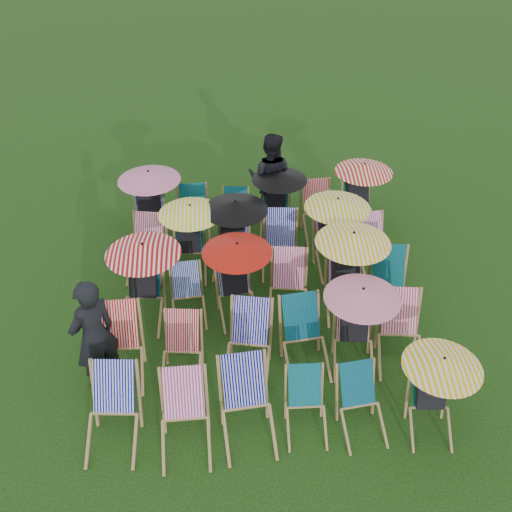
{
  "coord_description": "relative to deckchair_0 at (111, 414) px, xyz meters",
  "views": [
    {
      "loc": [
        -0.58,
        -6.75,
        6.38
      ],
      "look_at": [
        -0.1,
        0.41,
        0.9
      ],
      "focal_mm": 40.0,
      "sensor_mm": 36.0,
      "label": 1
    }
  ],
  "objects": [
    {
      "name": "deckchair_18",
      "position": [
        0.14,
        3.46,
        -0.01
      ],
      "size": [
        0.79,
        0.99,
        0.97
      ],
      "rotation": [
        0.0,
        0.0,
        -0.17
      ],
      "color": "#A57E4D",
      "rests_on": "ground"
    },
    {
      "name": "deckchair_11",
      "position": [
        3.98,
        1.13,
        0.0
      ],
      "size": [
        0.76,
        0.99,
        1.01
      ],
      "rotation": [
        0.0,
        0.0,
        -0.11
      ],
      "color": "#A57E4D",
      "rests_on": "ground"
    },
    {
      "name": "deckchair_28",
      "position": [
        3.31,
        4.46,
        -0.02
      ],
      "size": [
        0.7,
        0.93,
        0.96
      ],
      "rotation": [
        0.0,
        0.0,
        0.08
      ],
      "color": "#A57E4D",
      "rests_on": "ground"
    },
    {
      "name": "deckchair_6",
      "position": [
        -0.04,
        1.11,
        0.01
      ],
      "size": [
        0.7,
        0.96,
        1.01
      ],
      "rotation": [
        0.0,
        0.0,
        0.04
      ],
      "color": "#A57E4D",
      "rests_on": "ground"
    },
    {
      "name": "deckchair_25",
      "position": [
        0.93,
        4.46,
        -0.03
      ],
      "size": [
        0.65,
        0.89,
        0.95
      ],
      "rotation": [
        0.0,
        0.0,
        0.03
      ],
      "color": "#A57E4D",
      "rests_on": "ground"
    },
    {
      "name": "deckchair_13",
      "position": [
        0.88,
        2.26,
        -0.09
      ],
      "size": [
        0.62,
        0.81,
        0.83
      ],
      "rotation": [
        0.0,
        0.0,
        0.1
      ],
      "color": "#A57E4D",
      "rests_on": "ground"
    },
    {
      "name": "person_rear",
      "position": [
        2.43,
        5.06,
        0.41
      ],
      "size": [
        1.04,
        0.91,
        1.82
      ],
      "primitive_type": "imported",
      "rotation": [
        0.0,
        0.0,
        2.86
      ],
      "color": "black",
      "rests_on": "ground"
    },
    {
      "name": "deckchair_1",
      "position": [
        0.91,
        -0.13,
        -0.01
      ],
      "size": [
        0.67,
        0.92,
        0.97
      ],
      "rotation": [
        0.0,
        0.0,
        0.03
      ],
      "color": "#A57E4D",
      "rests_on": "ground"
    },
    {
      "name": "deckchair_16",
      "position": [
        3.42,
        2.33,
        0.24
      ],
      "size": [
        1.18,
        1.23,
        1.39
      ],
      "rotation": [
        0.0,
        0.0,
        -0.05
      ],
      "color": "#A57E4D",
      "rests_on": "ground"
    },
    {
      "name": "deckchair_3",
      "position": [
        2.46,
        0.01,
        -0.09
      ],
      "size": [
        0.55,
        0.76,
        0.82
      ],
      "rotation": [
        0.0,
        0.0,
        -0.01
      ],
      "color": "#A57E4D",
      "rests_on": "ground"
    },
    {
      "name": "deckchair_23",
      "position": [
        4.13,
        3.39,
        -0.06
      ],
      "size": [
        0.69,
        0.88,
        0.88
      ],
      "rotation": [
        0.0,
        0.0,
        0.15
      ],
      "color": "#A57E4D",
      "rests_on": "ground"
    },
    {
      "name": "deckchair_9",
      "position": [
        2.59,
        1.13,
        -0.01
      ],
      "size": [
        0.77,
        0.99,
        0.99
      ],
      "rotation": [
        0.0,
        0.0,
        0.13
      ],
      "color": "#A57E4D",
      "rests_on": "ground"
    },
    {
      "name": "deckchair_17",
      "position": [
        4.09,
        2.22,
        -0.0
      ],
      "size": [
        0.78,
        0.99,
        0.99
      ],
      "rotation": [
        0.0,
        0.0,
        -0.14
      ],
      "color": "#A57E4D",
      "rests_on": "ground"
    },
    {
      "name": "deckchair_29",
      "position": [
        4.13,
        4.68,
        0.18
      ],
      "size": [
        1.09,
        1.15,
        1.29
      ],
      "rotation": [
        0.0,
        0.0,
        0.05
      ],
      "color": "#A57E4D",
      "rests_on": "ground"
    },
    {
      "name": "deckchair_19",
      "position": [
        0.9,
        3.46,
        0.18
      ],
      "size": [
        1.09,
        1.12,
        1.29
      ],
      "rotation": [
        0.0,
        0.0,
        -0.01
      ],
      "color": "#A57E4D",
      "rests_on": "ground"
    },
    {
      "name": "deckchair_10",
      "position": [
        3.32,
        1.17,
        0.18
      ],
      "size": [
        1.08,
        1.14,
        1.28
      ],
      "rotation": [
        0.0,
        0.0,
        -0.1
      ],
      "color": "#A57E4D",
      "rests_on": "ground"
    },
    {
      "name": "deckchair_26",
      "position": [
        1.71,
        4.52,
        -0.08
      ],
      "size": [
        0.63,
        0.82,
        0.84
      ],
      "rotation": [
        0.0,
        0.0,
        -0.11
      ],
      "color": "#A57E4D",
      "rests_on": "ground"
    },
    {
      "name": "deckchair_8",
      "position": [
        1.78,
        1.09,
        -0.0
      ],
      "size": [
        0.81,
        1.02,
        0.99
      ],
      "rotation": [
        0.0,
        0.0,
        -0.18
      ],
      "color": "#A57E4D",
      "rests_on": "ground"
    },
    {
      "name": "deckchair_2",
      "position": [
        1.7,
        -0.03,
        0.01
      ],
      "size": [
        0.78,
        1.01,
        1.03
      ],
      "rotation": [
        0.0,
        0.0,
        0.11
      ],
      "color": "#A57E4D",
      "rests_on": "ground"
    },
    {
      "name": "deckchair_21",
      "position": [
        2.47,
        3.42,
        -0.01
      ],
      "size": [
        0.74,
        0.97,
        0.98
      ],
      "rotation": [
        0.0,
        0.0,
        -0.11
      ],
      "color": "#A57E4D",
      "rests_on": "ground"
    },
    {
      "name": "deckchair_0",
      "position": [
        0.0,
        0.0,
        0.0
      ],
      "size": [
        0.74,
        0.97,
        1.0
      ],
      "rotation": [
        0.0,
        0.0,
        -0.08
      ],
      "color": "#A57E4D",
      "rests_on": "ground"
    },
    {
      "name": "deckchair_14",
      "position": [
        1.66,
        2.31,
        0.18
      ],
      "size": [
        1.09,
        1.18,
        1.29
      ],
      "rotation": [
        0.0,
        0.0,
        0.16
      ],
      "color": "#A57E4D",
      "rests_on": "ground"
    },
    {
      "name": "deckchair_22",
      "position": [
        3.4,
        3.41,
        0.2
      ],
      "size": [
        1.13,
        1.2,
        1.34
      ],
      "rotation": [
        0.0,
        0.0,
        0.11
      ],
      "color": "#A57E4D",
      "rests_on": "ground"
    },
    {
      "name": "ground",
      "position": [
        2.08,
        2.19,
        -0.5
      ],
      "size": [
        100.0,
        100.0,
        0.0
      ],
      "primitive_type": "plane",
      "color": "black",
      "rests_on": "ground"
    },
    {
      "name": "deckchair_15",
      "position": [
        2.48,
        2.29,
        -0.02
      ],
      "size": [
        0.75,
        0.96,
        0.97
      ],
      "rotation": [
        0.0,
        0.0,
        -0.13
      ],
      "color": "#A57E4D",
      "rests_on": "ground"
    },
    {
      "name": "deckchair_7",
      "position": [
        0.83,
        1.05,
        -0.06
      ],
      "size": [
        0.67,
        0.87,
        0.89
      ],
      "rotation": [
        0.0,
        0.0,
        -0.1
      ],
      "color": "#A57E4D",
      "rests_on": "ground"
    },
    {
      "name": "deckchair_20",
      "position": [
        1.64,
        3.51,
        0.19
      ],
      "size": [
        1.11,
        1.18,
        1.32
      ],
      "rotation": [
        0.0,
        0.0,
        -0.18
      ],
      "color": "#A57E4D",
      "rests_on": "ground"
    },
    {
      "name": "deckchair_5",
      "position": [
        4.07,
        -0.06,
        0.12
      ],
      "size": [
        0.99,
        1.04,
        1.18
      ],
      "rotation": [
        0.0,
        0.0,
        -0.07
      ],
      "color": "#A57E4D",
      "rests_on": "ground"
    },
    {
      "name": "deckchair_24",
      "position": [
        0.14,
        4.53,
        0.22
      ],
      "size": [
        1.15,
        1.22,
        1.36
      ],
      "rotation": [
        0.0,
        0.0,
        0.09
      ],
      "color": "#A57E4D",
      "rests_on": "ground"
    },
    {
      "name": "person_left",
      "position": [
        -0.29,
        0.96,
        0.42
      ],
      "size": [
        0.79,
        0.78,
        1.84
      ],
      "primitive_type": "imported",
      "rotation": [
        0.0,
        0.0,
        3.91
      ],
      "color": "black",
      "rests_on": "ground"
    },
    {
      "name": "deckchair_27",
      "position": [
        2.51,
        4.6,
        0.15
      ],
      "size": [
        1.04,
        1.1,
        1.23
      ],
      "rotation": [
        0.0,
        0.0,
        -0.15
      ],
      "color": "#A57E4D",
      "rests_on": "ground"
    },
    {
      "name": "deckchair_4",
      "position": [
        3.17,
        -0.04,
        -0.07
      ],
      "size": [
        0.67,
        0.86,
        0.86
      ],
      "rotation": [
        0.0,
        0.0,
        0.14
      ],
      "color": "#A57E4D",
      "rests_on": "ground"
    },
    {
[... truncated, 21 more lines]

